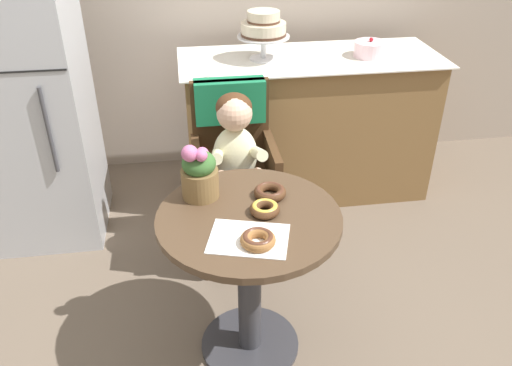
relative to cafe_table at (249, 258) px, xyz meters
name	(u,v)px	position (x,y,z in m)	size (l,w,h in m)	color
ground_plane	(250,345)	(0.00, 0.00, -0.51)	(8.00, 8.00, 0.00)	#6B5B4C
cafe_table	(249,258)	(0.00, 0.00, 0.00)	(0.72, 0.72, 0.72)	#4C3826
wicker_chair	(233,145)	(0.02, 0.75, 0.13)	(0.42, 0.45, 0.95)	#472D19
seated_child	(236,152)	(0.02, 0.60, 0.17)	(0.27, 0.32, 0.73)	beige
paper_napkin	(249,239)	(-0.02, -0.15, 0.21)	(0.28, 0.21, 0.00)	white
donut_front	(265,208)	(0.06, 0.01, 0.23)	(0.12, 0.12, 0.04)	#4C2D19
donut_mid	(258,239)	(0.01, -0.18, 0.23)	(0.13, 0.13, 0.04)	#936033
donut_side	(270,192)	(0.10, 0.12, 0.23)	(0.13, 0.13, 0.04)	#4C2D19
flower_vase	(199,172)	(-0.18, 0.17, 0.32)	(0.15, 0.15, 0.25)	brown
display_counter	(307,126)	(0.55, 1.30, -0.05)	(1.56, 0.62, 0.90)	olive
tiered_cake_stand	(263,28)	(0.26, 1.30, 0.57)	(0.30, 0.30, 0.28)	silver
round_layer_cake	(370,49)	(0.90, 1.26, 0.44)	(0.19, 0.19, 0.11)	silver
refrigerator	(22,93)	(-1.05, 1.10, 0.34)	(0.64, 0.63, 1.70)	#B7BABF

